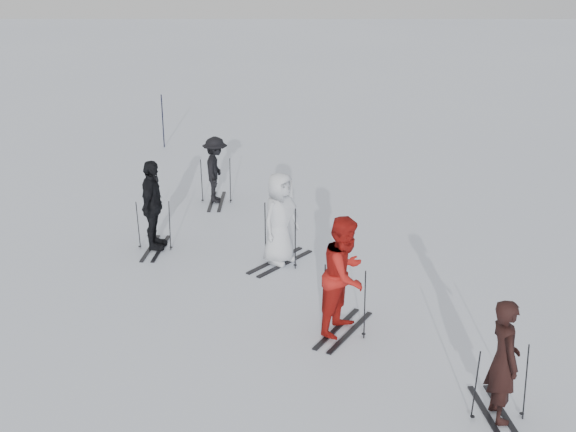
# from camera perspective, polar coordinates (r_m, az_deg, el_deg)

# --- Properties ---
(ground) EXTENTS (120.00, 120.00, 0.00)m
(ground) POSITION_cam_1_polar(r_m,az_deg,el_deg) (14.02, -0.01, -5.25)
(ground) COLOR silver
(ground) RESTS_ON ground
(skier_near_dark) EXTENTS (0.48, 0.68, 1.76)m
(skier_near_dark) POSITION_cam_1_polar(r_m,az_deg,el_deg) (10.18, 16.65, -11.00)
(skier_near_dark) COLOR black
(skier_near_dark) RESTS_ON ground
(skier_red) EXTENTS (1.15, 1.23, 2.02)m
(skier_red) POSITION_cam_1_polar(r_m,az_deg,el_deg) (11.89, 4.53, -4.79)
(skier_red) COLOR #A11712
(skier_red) RESTS_ON ground
(skier_grey) EXTENTS (1.05, 1.10, 1.89)m
(skier_grey) POSITION_cam_1_polar(r_m,az_deg,el_deg) (14.53, -0.64, -0.27)
(skier_grey) COLOR silver
(skier_grey) RESTS_ON ground
(skier_uphill_left) EXTENTS (0.55, 1.16, 1.94)m
(skier_uphill_left) POSITION_cam_1_polar(r_m,az_deg,el_deg) (15.47, -10.65, 0.74)
(skier_uphill_left) COLOR black
(skier_uphill_left) RESTS_ON ground
(skier_uphill_far) EXTENTS (0.62, 1.08, 1.67)m
(skier_uphill_far) POSITION_cam_1_polar(r_m,az_deg,el_deg) (18.31, -5.74, 3.59)
(skier_uphill_far) COLOR black
(skier_uphill_far) RESTS_ON ground
(skis_near_dark) EXTENTS (1.63, 0.97, 1.13)m
(skis_near_dark) POSITION_cam_1_polar(r_m,az_deg,el_deg) (10.34, 16.48, -12.49)
(skis_near_dark) COLOR black
(skis_near_dark) RESTS_ON ground
(skis_red) EXTENTS (1.87, 1.59, 1.21)m
(skis_red) POSITION_cam_1_polar(r_m,az_deg,el_deg) (12.06, 4.47, -6.53)
(skis_red) COLOR black
(skis_red) RESTS_ON ground
(skis_grey) EXTENTS (1.96, 1.83, 1.29)m
(skis_grey) POSITION_cam_1_polar(r_m,az_deg,el_deg) (14.63, -0.63, -1.38)
(skis_grey) COLOR black
(skis_grey) RESTS_ON ground
(skis_uphill_left) EXTENTS (1.58, 0.92, 1.12)m
(skis_uphill_left) POSITION_cam_1_polar(r_m,az_deg,el_deg) (15.61, -10.55, -0.67)
(skis_uphill_left) COLOR black
(skis_uphill_left) RESTS_ON ground
(skis_uphill_far) EXTENTS (1.62, 0.86, 1.18)m
(skis_uphill_far) POSITION_cam_1_polar(r_m,az_deg,el_deg) (18.38, -5.72, 2.85)
(skis_uphill_far) COLOR black
(skis_uphill_far) RESTS_ON ground
(piste_marker) EXTENTS (0.05, 0.05, 1.73)m
(piste_marker) POSITION_cam_1_polar(r_m,az_deg,el_deg) (23.97, -9.87, 7.39)
(piste_marker) COLOR black
(piste_marker) RESTS_ON ground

